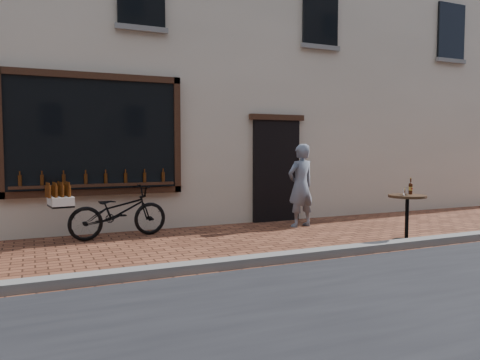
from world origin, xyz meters
name	(u,v)px	position (x,y,z in m)	size (l,w,h in m)	color
ground	(275,266)	(0.00, 0.00, 0.00)	(90.00, 90.00, 0.00)	#552C1B
kerb	(268,259)	(0.00, 0.20, 0.06)	(90.00, 0.25, 0.12)	slate
shop_building	(154,14)	(0.00, 6.50, 5.00)	(28.00, 6.20, 10.00)	beige
cargo_bicycle	(116,211)	(-1.62, 2.94, 0.47)	(2.12, 0.84, 0.99)	black
bistro_table	(407,208)	(2.84, 0.53, 0.58)	(0.63, 0.63, 1.08)	black
pedestrian	(301,185)	(2.01, 2.62, 0.84)	(0.61, 0.40, 1.68)	slate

